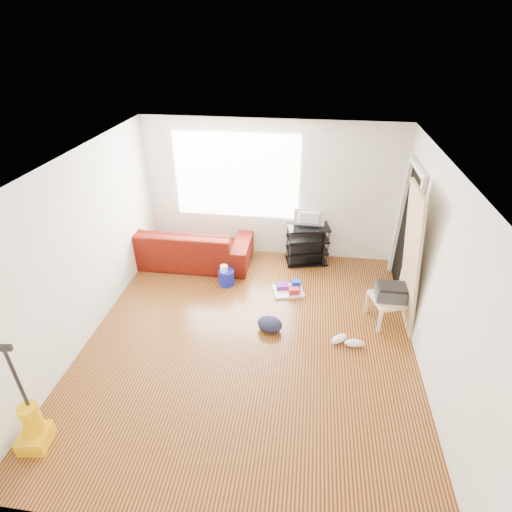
# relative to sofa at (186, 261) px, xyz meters

# --- Properties ---
(room) EXTENTS (4.51, 5.01, 2.51)m
(room) POSITION_rel_sofa_xyz_m (1.57, -1.80, 1.25)
(room) COLOR #431609
(room) RESTS_ON ground
(sofa) EXTENTS (2.43, 0.95, 0.71)m
(sofa) POSITION_rel_sofa_xyz_m (0.00, 0.00, 0.00)
(sofa) COLOR #4D0803
(sofa) RESTS_ON ground
(tv_stand) EXTENTS (0.80, 0.56, 0.73)m
(tv_stand) POSITION_rel_sofa_xyz_m (2.22, 0.27, 0.38)
(tv_stand) COLOR black
(tv_stand) RESTS_ON ground
(tv) EXTENTS (0.54, 0.07, 0.31)m
(tv) POSITION_rel_sofa_xyz_m (2.22, 0.27, 0.89)
(tv) COLOR black
(tv) RESTS_ON tv_stand
(side_table) EXTENTS (0.62, 0.62, 0.40)m
(side_table) POSITION_rel_sofa_xyz_m (3.45, -1.22, 0.34)
(side_table) COLOR beige
(side_table) RESTS_ON ground
(printer) EXTENTS (0.43, 0.33, 0.22)m
(printer) POSITION_rel_sofa_xyz_m (3.45, -1.22, 0.51)
(printer) COLOR #303033
(printer) RESTS_ON side_table
(bucket) EXTENTS (0.34, 0.34, 0.27)m
(bucket) POSITION_rel_sofa_xyz_m (0.91, -0.62, 0.00)
(bucket) COLOR #131BB1
(bucket) RESTS_ON ground
(toilet_paper) EXTENTS (0.12, 0.12, 0.11)m
(toilet_paper) POSITION_rel_sofa_xyz_m (0.88, -0.65, 0.19)
(toilet_paper) COLOR white
(toilet_paper) RESTS_ON bucket
(cleaning_tray) EXTENTS (0.56, 0.49, 0.17)m
(cleaning_tray) POSITION_rel_sofa_xyz_m (1.97, -0.70, 0.05)
(cleaning_tray) COLOR white
(cleaning_tray) RESTS_ON ground
(backpack) EXTENTS (0.44, 0.39, 0.20)m
(backpack) POSITION_rel_sofa_xyz_m (1.76, -1.68, 0.00)
(backpack) COLOR black
(backpack) RESTS_ON ground
(sneakers) EXTENTS (0.49, 0.26, 0.11)m
(sneakers) POSITION_rel_sofa_xyz_m (2.84, -1.83, 0.06)
(sneakers) COLOR white
(sneakers) RESTS_ON ground
(vacuum) EXTENTS (0.32, 0.36, 1.33)m
(vacuum) POSITION_rel_sofa_xyz_m (-0.50, -3.79, 0.25)
(vacuum) COLOR #EDA305
(vacuum) RESTS_ON ground
(door_panel) EXTENTS (0.26, 0.83, 2.08)m
(door_panel) POSITION_rel_sofa_xyz_m (3.63, -1.20, 0.00)
(door_panel) COLOR tan
(door_panel) RESTS_ON ground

